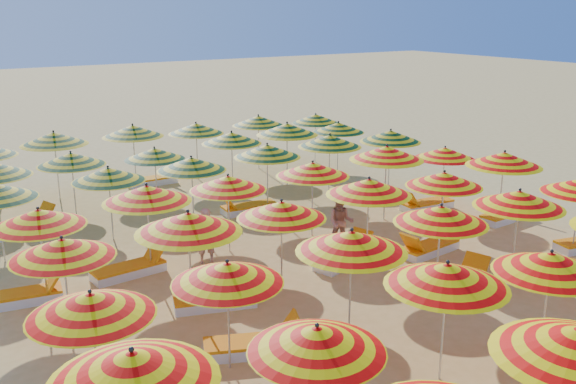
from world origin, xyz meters
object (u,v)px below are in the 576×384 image
object	(u,v)px
umbrella_20	(281,210)
umbrella_31	(108,175)
umbrella_7	(317,339)
lounger_6	(461,286)
umbrella_22	(444,179)
lounger_11	(506,215)
umbrella_21	(369,187)
umbrella_38	(155,154)
umbrella_13	(227,273)
umbrella_43	(54,139)
umbrella_47	(316,119)
umbrella_25	(147,194)
beachgoer_a	(205,236)
umbrella_28	(387,153)
umbrella_8	(447,275)
umbrella_26	(228,183)
lounger_15	(248,208)
umbrella_15	(441,215)
umbrella_35	(391,136)
umbrella_14	(351,242)
umbrella_39	(232,138)
lounger_5	(254,345)
umbrella_23	(504,159)
umbrella_46	(258,121)
umbrella_33	(267,151)
umbrella_45	(196,128)
umbrella_6	(133,367)
umbrella_41	(338,127)
umbrella_12	(91,305)
umbrella_24	(39,218)
lounger_8	(217,300)
umbrella_44	(133,131)
lounger_14	(426,204)
umbrella_29	(445,153)
umbrella_40	(287,129)
lounger_12	(22,296)
lounger_10	(428,248)
lounger_16	(25,227)
lounger_18	(154,180)
lounger_13	(130,269)

from	to	relation	value
umbrella_20	umbrella_31	xyz separation A→B (m)	(-2.19, 5.14, -0.02)
umbrella_7	lounger_6	world-z (taller)	umbrella_7
umbrella_22	lounger_11	world-z (taller)	umbrella_22
umbrella_21	umbrella_38	xyz separation A→B (m)	(-2.67, 7.05, -0.20)
umbrella_13	umbrella_43	size ratio (longest dim) A/B	0.91
umbrella_31	umbrella_47	xyz separation A→B (m)	(9.84, 4.55, -0.03)
umbrella_25	beachgoer_a	xyz separation A→B (m)	(1.33, -0.23, -1.21)
umbrella_28	umbrella_8	bearing A→B (deg)	-124.40
umbrella_26	umbrella_25	bearing A→B (deg)	-175.82
umbrella_31	lounger_15	bearing A→B (deg)	1.50
umbrella_15	umbrella_20	world-z (taller)	umbrella_15
umbrella_35	lounger_15	world-z (taller)	umbrella_35
umbrella_14	umbrella_39	size ratio (longest dim) A/B	1.23
umbrella_39	umbrella_15	bearing A→B (deg)	-90.74
umbrella_21	lounger_5	world-z (taller)	umbrella_21
umbrella_23	umbrella_46	distance (m)	9.99
umbrella_28	umbrella_33	xyz separation A→B (m)	(-2.49, 2.56, -0.12)
umbrella_45	umbrella_33	bearing A→B (deg)	-87.89
umbrella_6	umbrella_13	bearing A→B (deg)	42.94
umbrella_6	umbrella_14	size ratio (longest dim) A/B	0.98
umbrella_38	umbrella_41	bearing A→B (deg)	2.60
umbrella_7	umbrella_14	xyz separation A→B (m)	(2.44, 2.38, 0.16)
umbrella_12	umbrella_24	bearing A→B (deg)	87.04
umbrella_6	umbrella_39	bearing A→B (deg)	57.70
umbrella_14	umbrella_31	world-z (taller)	umbrella_14
umbrella_14	lounger_8	distance (m)	3.44
umbrella_6	umbrella_24	size ratio (longest dim) A/B	1.12
umbrella_44	lounger_14	bearing A→B (deg)	-48.33
umbrella_22	beachgoer_a	bearing A→B (deg)	157.82
umbrella_46	umbrella_20	bearing A→B (deg)	-117.36
umbrella_21	umbrella_29	size ratio (longest dim) A/B	1.11
umbrella_23	umbrella_25	world-z (taller)	umbrella_23
umbrella_38	umbrella_40	bearing A→B (deg)	0.86
umbrella_45	lounger_12	bearing A→B (deg)	-135.11
umbrella_24	lounger_10	xyz separation A→B (m)	(8.82, -2.53, -1.67)
lounger_11	lounger_16	distance (m)	13.85
umbrella_43	lounger_10	distance (m)	12.34
umbrella_20	umbrella_28	bearing A→B (deg)	25.99
umbrella_25	umbrella_29	distance (m)	9.62
umbrella_24	lounger_5	distance (m)	5.40
umbrella_22	lounger_18	world-z (taller)	umbrella_22
umbrella_23	umbrella_29	world-z (taller)	umbrella_23
umbrella_25	umbrella_39	distance (m)	6.99
umbrella_12	lounger_13	world-z (taller)	umbrella_12
umbrella_43	umbrella_38	bearing A→B (deg)	-49.26
umbrella_25	umbrella_38	distance (m)	5.15
umbrella_38	umbrella_7	bearing A→B (deg)	-101.27
umbrella_26	umbrella_35	distance (m)	7.50
umbrella_24	umbrella_26	bearing A→B (deg)	4.46
umbrella_35	umbrella_38	bearing A→B (deg)	161.45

